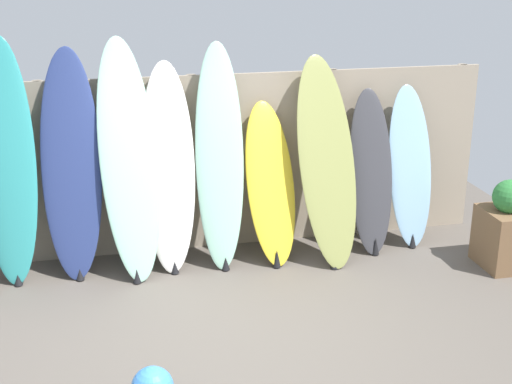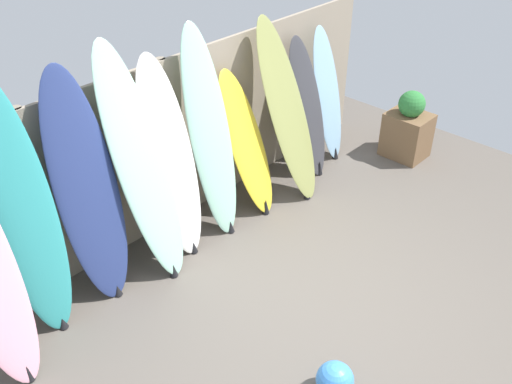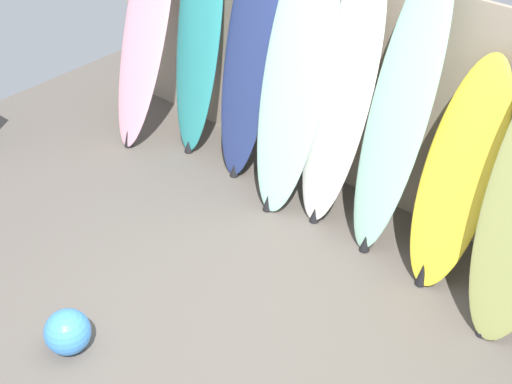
{
  "view_description": "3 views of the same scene",
  "coord_description": "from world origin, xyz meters",
  "px_view_note": "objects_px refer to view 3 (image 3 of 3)",
  "views": [
    {
      "loc": [
        -0.89,
        -4.83,
        3.01
      ],
      "look_at": [
        0.35,
        0.72,
        1.02
      ],
      "focal_mm": 50.0,
      "sensor_mm": 36.0,
      "label": 1
    },
    {
      "loc": [
        -3.11,
        -2.1,
        3.74
      ],
      "look_at": [
        -0.11,
        0.71,
        0.97
      ],
      "focal_mm": 40.0,
      "sensor_mm": 36.0,
      "label": 2
    },
    {
      "loc": [
        2.21,
        -2.18,
        3.45
      ],
      "look_at": [
        -0.23,
        0.63,
        0.74
      ],
      "focal_mm": 50.0,
      "sensor_mm": 36.0,
      "label": 3
    }
  ],
  "objects_px": {
    "surfboard_teal_1": "(199,26)",
    "surfboard_yellow_6": "(458,177)",
    "surfboard_seafoam_3": "(296,71)",
    "beach_ball": "(68,332)",
    "surfboard_white_4": "(341,98)",
    "surfboard_seafoam_5": "(399,112)",
    "surfboard_navy_2": "(249,53)",
    "surfboard_pink_0": "(146,24)"
  },
  "relations": [
    {
      "from": "surfboard_seafoam_3",
      "to": "beach_ball",
      "type": "height_order",
      "value": "surfboard_seafoam_3"
    },
    {
      "from": "surfboard_navy_2",
      "to": "surfboard_teal_1",
      "type": "bearing_deg",
      "value": 178.99
    },
    {
      "from": "surfboard_pink_0",
      "to": "surfboard_white_4",
      "type": "height_order",
      "value": "surfboard_pink_0"
    },
    {
      "from": "surfboard_yellow_6",
      "to": "surfboard_navy_2",
      "type": "bearing_deg",
      "value": 178.34
    },
    {
      "from": "surfboard_teal_1",
      "to": "surfboard_yellow_6",
      "type": "distance_m",
      "value": 2.46
    },
    {
      "from": "surfboard_seafoam_3",
      "to": "surfboard_seafoam_5",
      "type": "xyz_separation_m",
      "value": [
        0.86,
        0.03,
        -0.04
      ]
    },
    {
      "from": "beach_ball",
      "to": "surfboard_white_4",
      "type": "bearing_deg",
      "value": 80.49
    },
    {
      "from": "surfboard_seafoam_3",
      "to": "surfboard_seafoam_5",
      "type": "height_order",
      "value": "surfboard_seafoam_3"
    },
    {
      "from": "surfboard_teal_1",
      "to": "surfboard_pink_0",
      "type": "bearing_deg",
      "value": -161.29
    },
    {
      "from": "surfboard_teal_1",
      "to": "beach_ball",
      "type": "bearing_deg",
      "value": -65.16
    },
    {
      "from": "surfboard_pink_0",
      "to": "surfboard_yellow_6",
      "type": "distance_m",
      "value": 2.93
    },
    {
      "from": "surfboard_pink_0",
      "to": "surfboard_teal_1",
      "type": "relative_size",
      "value": 0.96
    },
    {
      "from": "surfboard_seafoam_3",
      "to": "surfboard_seafoam_5",
      "type": "bearing_deg",
      "value": 2.23
    },
    {
      "from": "surfboard_pink_0",
      "to": "surfboard_seafoam_3",
      "type": "distance_m",
      "value": 1.56
    },
    {
      "from": "surfboard_navy_2",
      "to": "beach_ball",
      "type": "relative_size",
      "value": 7.31
    },
    {
      "from": "surfboard_pink_0",
      "to": "surfboard_yellow_6",
      "type": "height_order",
      "value": "surfboard_pink_0"
    },
    {
      "from": "surfboard_seafoam_3",
      "to": "beach_ball",
      "type": "bearing_deg",
      "value": -90.36
    },
    {
      "from": "surfboard_pink_0",
      "to": "surfboard_navy_2",
      "type": "distance_m",
      "value": 1.04
    },
    {
      "from": "surfboard_teal_1",
      "to": "surfboard_navy_2",
      "type": "xyz_separation_m",
      "value": [
        0.56,
        -0.01,
        -0.06
      ]
    },
    {
      "from": "surfboard_seafoam_3",
      "to": "beach_ball",
      "type": "relative_size",
      "value": 7.59
    },
    {
      "from": "surfboard_seafoam_5",
      "to": "beach_ball",
      "type": "height_order",
      "value": "surfboard_seafoam_5"
    },
    {
      "from": "surfboard_seafoam_3",
      "to": "surfboard_yellow_6",
      "type": "bearing_deg",
      "value": 0.78
    },
    {
      "from": "surfboard_teal_1",
      "to": "beach_ball",
      "type": "xyz_separation_m",
      "value": [
        1.06,
        -2.3,
        -0.97
      ]
    },
    {
      "from": "surfboard_teal_1",
      "to": "beach_ball",
      "type": "relative_size",
      "value": 7.71
    },
    {
      "from": "surfboard_teal_1",
      "to": "surfboard_seafoam_5",
      "type": "height_order",
      "value": "surfboard_teal_1"
    },
    {
      "from": "surfboard_pink_0",
      "to": "surfboard_yellow_6",
      "type": "xyz_separation_m",
      "value": [
        2.91,
        0.1,
        -0.3
      ]
    },
    {
      "from": "surfboard_white_4",
      "to": "surfboard_yellow_6",
      "type": "distance_m",
      "value": 1.01
    },
    {
      "from": "surfboard_teal_1",
      "to": "surfboard_white_4",
      "type": "relative_size",
      "value": 1.14
    },
    {
      "from": "surfboard_white_4",
      "to": "beach_ball",
      "type": "relative_size",
      "value": 6.77
    },
    {
      "from": "surfboard_seafoam_3",
      "to": "surfboard_yellow_6",
      "type": "xyz_separation_m",
      "value": [
        1.36,
        0.02,
        -0.34
      ]
    },
    {
      "from": "surfboard_pink_0",
      "to": "beach_ball",
      "type": "xyz_separation_m",
      "value": [
        1.54,
        -2.14,
        -0.92
      ]
    },
    {
      "from": "surfboard_teal_1",
      "to": "surfboard_seafoam_5",
      "type": "bearing_deg",
      "value": -1.46
    },
    {
      "from": "surfboard_pink_0",
      "to": "surfboard_navy_2",
      "type": "relative_size",
      "value": 1.01
    },
    {
      "from": "surfboard_pink_0",
      "to": "surfboard_white_4",
      "type": "distance_m",
      "value": 1.93
    },
    {
      "from": "surfboard_pink_0",
      "to": "surfboard_seafoam_3",
      "type": "relative_size",
      "value": 0.97
    },
    {
      "from": "surfboard_navy_2",
      "to": "surfboard_yellow_6",
      "type": "distance_m",
      "value": 1.9
    },
    {
      "from": "surfboard_pink_0",
      "to": "surfboard_seafoam_5",
      "type": "relative_size",
      "value": 1.0
    },
    {
      "from": "surfboard_yellow_6",
      "to": "beach_ball",
      "type": "height_order",
      "value": "surfboard_yellow_6"
    },
    {
      "from": "surfboard_pink_0",
      "to": "surfboard_navy_2",
      "type": "height_order",
      "value": "surfboard_pink_0"
    },
    {
      "from": "surfboard_pink_0",
      "to": "surfboard_teal_1",
      "type": "xyz_separation_m",
      "value": [
        0.47,
        0.16,
        0.06
      ]
    },
    {
      "from": "surfboard_seafoam_5",
      "to": "surfboard_yellow_6",
      "type": "xyz_separation_m",
      "value": [
        0.5,
        -0.01,
        -0.3
      ]
    },
    {
      "from": "surfboard_navy_2",
      "to": "surfboard_yellow_6",
      "type": "xyz_separation_m",
      "value": [
        1.88,
        -0.05,
        -0.29
      ]
    }
  ]
}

